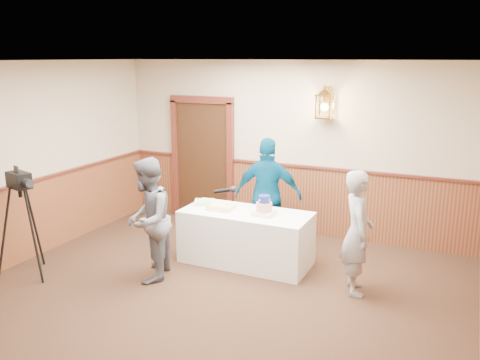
% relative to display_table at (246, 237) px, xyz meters
% --- Properties ---
extents(ground, '(7.00, 7.00, 0.00)m').
position_rel_display_table_xyz_m(ground, '(0.07, -1.90, -0.38)').
color(ground, '#321E13').
rests_on(ground, ground).
extents(room_shell, '(6.02, 7.02, 2.81)m').
position_rel_display_table_xyz_m(room_shell, '(0.01, -1.45, 1.15)').
color(room_shell, '#C0B090').
rests_on(room_shell, ground).
extents(display_table, '(1.80, 0.80, 0.75)m').
position_rel_display_table_xyz_m(display_table, '(0.00, 0.00, 0.00)').
color(display_table, white).
rests_on(display_table, ground).
extents(tiered_cake, '(0.28, 0.28, 0.28)m').
position_rel_display_table_xyz_m(tiered_cake, '(0.28, -0.03, 0.48)').
color(tiered_cake, '#F5E2B7').
rests_on(tiered_cake, display_table).
extents(sheet_cake_yellow, '(0.35, 0.27, 0.07)m').
position_rel_display_table_xyz_m(sheet_cake_yellow, '(-0.36, -0.04, 0.41)').
color(sheet_cake_yellow, '#EDCA8E').
rests_on(sheet_cake_yellow, display_table).
extents(sheet_cake_green, '(0.35, 0.32, 0.07)m').
position_rel_display_table_xyz_m(sheet_cake_green, '(-0.69, 0.07, 0.41)').
color(sheet_cake_green, '#BAE6A2').
rests_on(sheet_cake_green, display_table).
extents(interviewer, '(1.57, 0.94, 1.62)m').
position_rel_display_table_xyz_m(interviewer, '(-0.92, -1.02, 0.43)').
color(interviewer, '#5B5B65').
rests_on(interviewer, ground).
extents(baker, '(0.55, 0.66, 1.55)m').
position_rel_display_table_xyz_m(baker, '(1.60, -0.27, 0.40)').
color(baker, gray).
rests_on(baker, ground).
extents(assistant_p, '(1.06, 0.59, 1.71)m').
position_rel_display_table_xyz_m(assistant_p, '(0.09, 0.59, 0.48)').
color(assistant_p, navy).
rests_on(assistant_p, ground).
extents(tv_camera_rig, '(0.55, 0.52, 1.41)m').
position_rel_display_table_xyz_m(tv_camera_rig, '(-2.46, -1.62, 0.26)').
color(tv_camera_rig, black).
rests_on(tv_camera_rig, ground).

